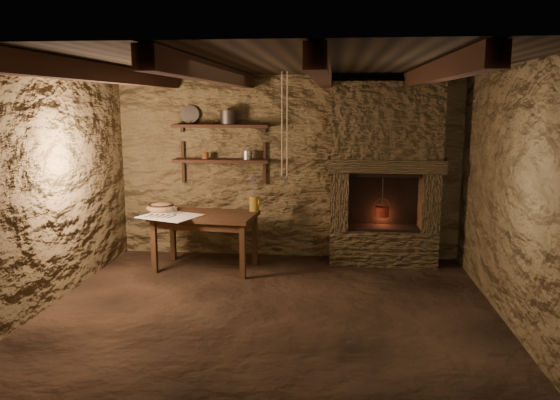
# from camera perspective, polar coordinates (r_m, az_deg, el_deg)

# --- Properties ---
(floor) EXTENTS (4.50, 4.50, 0.00)m
(floor) POSITION_cam_1_polar(r_m,az_deg,el_deg) (5.57, -1.08, -11.40)
(floor) COLOR black
(floor) RESTS_ON ground
(back_wall) EXTENTS (4.50, 0.04, 2.40)m
(back_wall) POSITION_cam_1_polar(r_m,az_deg,el_deg) (7.22, 0.78, 3.42)
(back_wall) COLOR #4D3D24
(back_wall) RESTS_ON floor
(front_wall) EXTENTS (4.50, 0.04, 2.40)m
(front_wall) POSITION_cam_1_polar(r_m,az_deg,el_deg) (3.32, -5.27, -4.69)
(front_wall) COLOR #4D3D24
(front_wall) RESTS_ON floor
(left_wall) EXTENTS (0.04, 4.00, 2.40)m
(left_wall) POSITION_cam_1_polar(r_m,az_deg,el_deg) (5.95, -23.17, 1.15)
(left_wall) COLOR #4D3D24
(left_wall) RESTS_ON floor
(right_wall) EXTENTS (0.04, 4.00, 2.40)m
(right_wall) POSITION_cam_1_polar(r_m,az_deg,el_deg) (5.46, 23.02, 0.42)
(right_wall) COLOR #4D3D24
(right_wall) RESTS_ON floor
(ceiling) EXTENTS (4.50, 4.00, 0.04)m
(ceiling) POSITION_cam_1_polar(r_m,az_deg,el_deg) (5.19, -1.17, 14.05)
(ceiling) COLOR black
(ceiling) RESTS_ON back_wall
(beam_far_left) EXTENTS (0.14, 3.95, 0.16)m
(beam_far_left) POSITION_cam_1_polar(r_m,az_deg,el_deg) (5.57, -17.05, 12.43)
(beam_far_left) COLOR black
(beam_far_left) RESTS_ON ceiling
(beam_mid_left) EXTENTS (0.14, 3.95, 0.16)m
(beam_mid_left) POSITION_cam_1_polar(r_m,az_deg,el_deg) (5.27, -6.71, 12.95)
(beam_mid_left) COLOR black
(beam_mid_left) RESTS_ON ceiling
(beam_mid_right) EXTENTS (0.14, 3.95, 0.16)m
(beam_mid_right) POSITION_cam_1_polar(r_m,az_deg,el_deg) (5.15, 4.51, 13.05)
(beam_mid_right) COLOR black
(beam_mid_right) RESTS_ON ceiling
(beam_far_right) EXTENTS (0.14, 3.95, 0.16)m
(beam_far_right) POSITION_cam_1_polar(r_m,az_deg,el_deg) (5.23, 15.82, 12.67)
(beam_far_right) COLOR black
(beam_far_right) RESTS_ON ceiling
(shelf_lower) EXTENTS (1.25, 0.30, 0.04)m
(shelf_lower) POSITION_cam_1_polar(r_m,az_deg,el_deg) (7.18, -6.13, 4.12)
(shelf_lower) COLOR black
(shelf_lower) RESTS_ON back_wall
(shelf_upper) EXTENTS (1.25, 0.30, 0.04)m
(shelf_upper) POSITION_cam_1_polar(r_m,az_deg,el_deg) (7.14, -6.19, 7.71)
(shelf_upper) COLOR black
(shelf_upper) RESTS_ON back_wall
(hearth) EXTENTS (1.43, 0.51, 2.30)m
(hearth) POSITION_cam_1_polar(r_m,az_deg,el_deg) (6.99, 10.89, 3.23)
(hearth) COLOR #3D301E
(hearth) RESTS_ON floor
(work_table) EXTENTS (1.29, 0.82, 0.70)m
(work_table) POSITION_cam_1_polar(r_m,az_deg,el_deg) (6.83, -7.77, -4.08)
(work_table) COLOR black
(work_table) RESTS_ON floor
(linen_cloth) EXTENTS (0.80, 0.73, 0.01)m
(linen_cloth) POSITION_cam_1_polar(r_m,az_deg,el_deg) (6.66, -11.42, -1.66)
(linen_cloth) COLOR beige
(linen_cloth) RESTS_ON work_table
(pewter_cutlery_row) EXTENTS (0.58, 0.40, 0.01)m
(pewter_cutlery_row) POSITION_cam_1_polar(r_m,az_deg,el_deg) (6.64, -11.48, -1.61)
(pewter_cutlery_row) COLOR gray
(pewter_cutlery_row) RESTS_ON linen_cloth
(drinking_glasses) EXTENTS (0.21, 0.06, 0.08)m
(drinking_glasses) POSITION_cam_1_polar(r_m,az_deg,el_deg) (6.76, -10.96, -1.07)
(drinking_glasses) COLOR white
(drinking_glasses) RESTS_ON linen_cloth
(stoneware_jug) EXTENTS (0.16, 0.16, 0.43)m
(stoneware_jug) POSITION_cam_1_polar(r_m,az_deg,el_deg) (6.83, -2.69, 0.37)
(stoneware_jug) COLOR olive
(stoneware_jug) RESTS_ON work_table
(wooden_bowl) EXTENTS (0.43, 0.43, 0.13)m
(wooden_bowl) POSITION_cam_1_polar(r_m,az_deg,el_deg) (6.98, -12.32, -0.82)
(wooden_bowl) COLOR #A57247
(wooden_bowl) RESTS_ON work_table
(iron_stockpot) EXTENTS (0.22, 0.22, 0.16)m
(iron_stockpot) POSITION_cam_1_polar(r_m,az_deg,el_deg) (7.12, -5.40, 8.52)
(iron_stockpot) COLOR #292825
(iron_stockpot) RESTS_ON shelf_upper
(tin_pan) EXTENTS (0.24, 0.11, 0.24)m
(tin_pan) POSITION_cam_1_polar(r_m,az_deg,el_deg) (7.34, -9.37, 8.80)
(tin_pan) COLOR #A3A39E
(tin_pan) RESTS_ON shelf_upper
(small_kettle) EXTENTS (0.20, 0.17, 0.17)m
(small_kettle) POSITION_cam_1_polar(r_m,az_deg,el_deg) (7.11, -3.42, 4.72)
(small_kettle) COLOR #A3A39E
(small_kettle) RESTS_ON shelf_lower
(rusty_tin) EXTENTS (0.10, 0.10, 0.09)m
(rusty_tin) POSITION_cam_1_polar(r_m,az_deg,el_deg) (7.22, -7.81, 4.63)
(rusty_tin) COLOR #5D2E12
(rusty_tin) RESTS_ON shelf_lower
(red_pot) EXTENTS (0.20, 0.20, 0.54)m
(red_pot) POSITION_cam_1_polar(r_m,az_deg,el_deg) (7.02, 10.61, -1.13)
(red_pot) COLOR maroon
(red_pot) RESTS_ON hearth
(hanging_ropes) EXTENTS (0.08, 0.08, 1.20)m
(hanging_ropes) POSITION_cam_1_polar(r_m,az_deg,el_deg) (6.23, 0.49, 7.88)
(hanging_ropes) COLOR tan
(hanging_ropes) RESTS_ON ceiling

